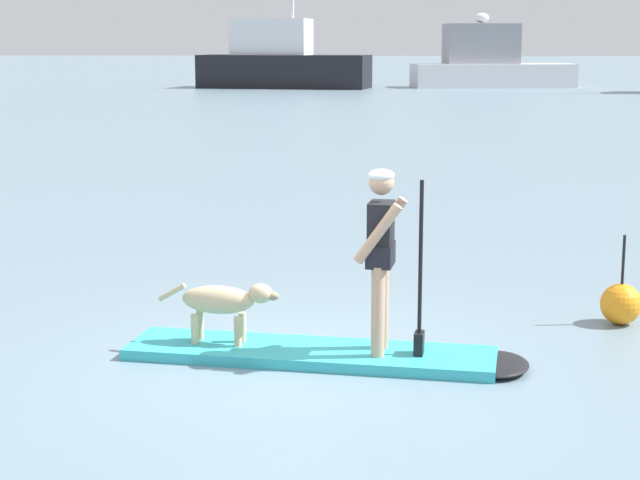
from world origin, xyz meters
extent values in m
plane|color=slate|center=(0.00, 0.00, 0.00)|extent=(400.00, 400.00, 0.00)
cube|color=#33B2BF|center=(0.00, 0.00, 0.05)|extent=(3.39, 1.15, 0.10)
ellipsoid|color=black|center=(1.65, -0.18, 0.05)|extent=(0.64, 0.82, 0.10)
cylinder|color=tan|center=(0.64, 0.06, 0.50)|extent=(0.12, 0.12, 0.80)
cylinder|color=tan|center=(0.61, -0.20, 0.50)|extent=(0.12, 0.12, 0.80)
cube|color=black|center=(0.63, -0.07, 0.98)|extent=(0.26, 0.38, 0.20)
cube|color=black|center=(0.63, -0.07, 1.18)|extent=(0.24, 0.36, 0.55)
sphere|color=tan|center=(0.63, -0.07, 1.62)|extent=(0.22, 0.22, 0.22)
ellipsoid|color=white|center=(0.63, -0.07, 1.68)|extent=(0.23, 0.23, 0.11)
cylinder|color=tan|center=(0.65, 0.12, 1.20)|extent=(0.43, 0.13, 0.54)
cylinder|color=tan|center=(0.61, -0.26, 1.20)|extent=(0.43, 0.13, 0.54)
cylinder|color=black|center=(0.97, -0.10, 0.87)|extent=(0.04, 0.04, 1.55)
cube|color=black|center=(0.97, -0.10, 0.20)|extent=(0.10, 0.19, 0.20)
ellipsoid|color=#CCB78C|center=(-0.85, 0.09, 0.50)|extent=(0.70, 0.29, 0.26)
ellipsoid|color=#CCB78C|center=(-0.45, 0.05, 0.58)|extent=(0.24, 0.18, 0.18)
ellipsoid|color=gray|center=(-0.34, 0.04, 0.56)|extent=(0.13, 0.09, 0.08)
cylinder|color=#CCB78C|center=(-1.29, 0.14, 0.55)|extent=(0.27, 0.08, 0.18)
cylinder|color=#CCB78C|center=(-0.64, 0.15, 0.24)|extent=(0.07, 0.07, 0.27)
cylinder|color=#CCB78C|center=(-0.66, -0.01, 0.24)|extent=(0.07, 0.07, 0.27)
cylinder|color=#CCB78C|center=(-1.04, 0.19, 0.24)|extent=(0.07, 0.07, 0.27)
cylinder|color=#CCB78C|center=(-1.06, 0.04, 0.24)|extent=(0.07, 0.07, 0.27)
cube|color=black|center=(-7.00, 55.15, 1.00)|extent=(10.68, 4.73, 1.99)
cube|color=silver|center=(-7.77, 55.15, 3.07)|extent=(4.94, 3.13, 2.16)
cylinder|color=silver|center=(-7.77, 55.15, 3.19)|extent=(3.60, 0.63, 0.14)
cube|color=white|center=(5.74, 57.29, 0.72)|extent=(10.26, 4.96, 1.45)
cube|color=gray|center=(5.00, 57.29, 2.66)|extent=(4.78, 3.26, 2.44)
ellipsoid|color=white|center=(5.00, 57.29, 4.23)|extent=(0.90, 0.90, 0.60)
sphere|color=orange|center=(3.01, 1.44, 0.21)|extent=(0.42, 0.42, 0.42)
cylinder|color=black|center=(3.01, 1.44, 0.67)|extent=(0.03, 0.03, 0.50)
camera|label=1|loc=(0.89, -9.01, 2.82)|focal=58.67mm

